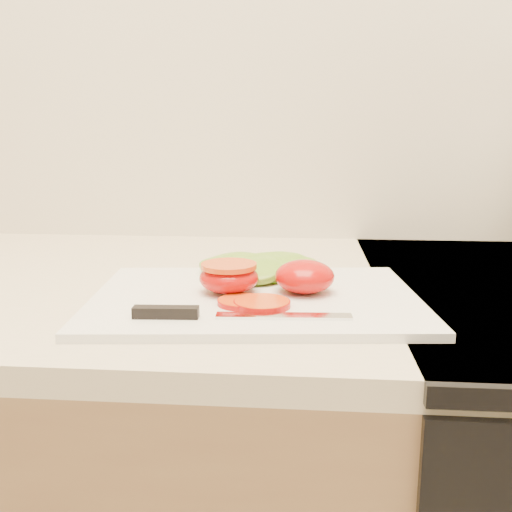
{
  "coord_description": "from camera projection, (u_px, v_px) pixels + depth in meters",
  "views": [
    {
      "loc": [
        0.07,
        0.9,
        1.13
      ],
      "look_at": [
        0.01,
        1.57,
        0.99
      ],
      "focal_mm": 40.0,
      "sensor_mm": 36.0,
      "label": 1
    }
  ],
  "objects": [
    {
      "name": "tomato_slice_1",
      "position": [
        242.0,
        302.0,
        0.64
      ],
      "size": [
        0.05,
        0.05,
        0.01
      ],
      "primitive_type": "cylinder",
      "color": "#D7530A",
      "rests_on": "cutting_board"
    },
    {
      "name": "cutting_board",
      "position": [
        255.0,
        298.0,
        0.69
      ],
      "size": [
        0.41,
        0.31,
        0.01
      ],
      "primitive_type": "cube",
      "rotation": [
        0.0,
        0.0,
        0.09
      ],
      "color": "white",
      "rests_on": "counter"
    },
    {
      "name": "tomato_half_cut",
      "position": [
        229.0,
        276.0,
        0.69
      ],
      "size": [
        0.07,
        0.07,
        0.04
      ],
      "color": "#B01611",
      "rests_on": "cutting_board"
    },
    {
      "name": "lettuce_leaf_0",
      "position": [
        243.0,
        269.0,
        0.76
      ],
      "size": [
        0.16,
        0.14,
        0.03
      ],
      "primitive_type": "ellipsoid",
      "rotation": [
        0.0,
        0.0,
        -0.49
      ],
      "color": "#72A62C",
      "rests_on": "cutting_board"
    },
    {
      "name": "knife",
      "position": [
        212.0,
        314.0,
        0.6
      ],
      "size": [
        0.23,
        0.03,
        0.01
      ],
      "rotation": [
        0.0,
        0.0,
        0.05
      ],
      "color": "silver",
      "rests_on": "cutting_board"
    },
    {
      "name": "tomato_slice_0",
      "position": [
        262.0,
        303.0,
        0.64
      ],
      "size": [
        0.06,
        0.06,
        0.01
      ],
      "primitive_type": "cylinder",
      "color": "#D7530A",
      "rests_on": "cutting_board"
    },
    {
      "name": "tomato_half_dome",
      "position": [
        305.0,
        276.0,
        0.69
      ],
      "size": [
        0.07,
        0.07,
        0.04
      ],
      "primitive_type": "ellipsoid",
      "color": "#B01611",
      "rests_on": "cutting_board"
    },
    {
      "name": "lettuce_leaf_1",
      "position": [
        279.0,
        267.0,
        0.77
      ],
      "size": [
        0.15,
        0.13,
        0.03
      ],
      "primitive_type": "ellipsoid",
      "rotation": [
        0.0,
        0.0,
        0.45
      ],
      "color": "#72A62C",
      "rests_on": "cutting_board"
    }
  ]
}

